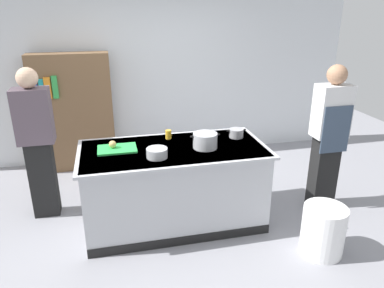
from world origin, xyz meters
TOP-DOWN VIEW (x-y plane):
  - ground_plane at (0.00, 0.00)m, footprint 10.00×10.00m
  - back_wall at (0.00, 2.10)m, footprint 6.40×0.12m
  - counter_island at (0.00, -0.00)m, footprint 1.98×0.98m
  - cutting_board at (-0.58, 0.09)m, footprint 0.40×0.28m
  - onion at (-0.62, 0.11)m, footprint 0.08×0.08m
  - stock_pot at (0.33, -0.06)m, footprint 0.32×0.26m
  - sauce_pan at (0.76, 0.17)m, footprint 0.23×0.16m
  - mixing_bowl at (-0.20, -0.21)m, footprint 0.21×0.21m
  - juice_cup at (0.00, 0.30)m, footprint 0.07×0.07m
  - trash_bin at (1.32, -0.88)m, footprint 0.42×0.42m
  - person_chef at (1.81, -0.05)m, footprint 0.38×0.25m
  - person_guest at (-1.43, 0.52)m, footprint 0.38×0.24m
  - bookshelf at (-1.13, 1.80)m, footprint 1.10×0.31m

SIDE VIEW (x-z plane):
  - ground_plane at x=0.00m, z-range 0.00..0.00m
  - trash_bin at x=1.32m, z-range 0.00..0.51m
  - counter_island at x=0.00m, z-range 0.02..0.92m
  - bookshelf at x=-1.13m, z-range 0.00..1.70m
  - cutting_board at x=-0.58m, z-range 0.90..0.92m
  - person_guest at x=-1.43m, z-range 0.05..1.77m
  - person_chef at x=1.81m, z-range 0.05..1.77m
  - mixing_bowl at x=-0.20m, z-range 0.90..1.00m
  - sauce_pan at x=0.76m, z-range 0.90..1.00m
  - juice_cup at x=0.00m, z-range 0.90..1.00m
  - onion at x=-0.62m, z-range 0.92..1.00m
  - stock_pot at x=0.33m, z-range 0.90..1.06m
  - back_wall at x=0.00m, z-range 0.00..3.00m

